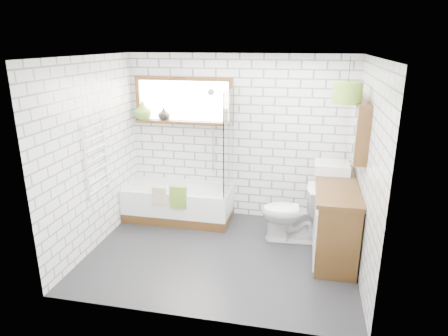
% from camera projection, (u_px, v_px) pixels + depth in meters
% --- Properties ---
extents(floor, '(3.40, 2.60, 0.01)m').
position_uv_depth(floor, '(221.00, 254.00, 5.24)').
color(floor, black).
rests_on(floor, ground).
extents(ceiling, '(3.40, 2.60, 0.01)m').
position_uv_depth(ceiling, '(220.00, 56.00, 4.48)').
color(ceiling, white).
rests_on(ceiling, ground).
extents(wall_back, '(3.40, 0.01, 2.50)m').
position_uv_depth(wall_back, '(239.00, 138.00, 6.08)').
color(wall_back, white).
rests_on(wall_back, ground).
extents(wall_front, '(3.40, 0.01, 2.50)m').
position_uv_depth(wall_front, '(190.00, 204.00, 3.65)').
color(wall_front, white).
rests_on(wall_front, ground).
extents(wall_left, '(0.01, 2.60, 2.50)m').
position_uv_depth(wall_left, '(93.00, 155.00, 5.20)').
color(wall_left, white).
rests_on(wall_left, ground).
extents(wall_right, '(0.01, 2.60, 2.50)m').
position_uv_depth(wall_right, '(367.00, 172.00, 4.53)').
color(wall_right, white).
rests_on(wall_right, ground).
extents(window, '(1.52, 0.16, 0.68)m').
position_uv_depth(window, '(183.00, 101.00, 6.04)').
color(window, '#3B2410').
rests_on(window, wall_back).
extents(towel_radiator, '(0.06, 0.52, 1.00)m').
position_uv_depth(towel_radiator, '(96.00, 159.00, 5.20)').
color(towel_radiator, white).
rests_on(towel_radiator, wall_left).
extents(mirror_cabinet, '(0.16, 1.20, 0.70)m').
position_uv_depth(mirror_cabinet, '(357.00, 126.00, 4.98)').
color(mirror_cabinet, '#3B2410').
rests_on(mirror_cabinet, wall_right).
extents(shower_riser, '(0.02, 0.02, 1.30)m').
position_uv_depth(shower_riser, '(213.00, 131.00, 6.08)').
color(shower_riser, silver).
rests_on(shower_riser, wall_back).
extents(bathtub, '(1.63, 0.72, 0.53)m').
position_uv_depth(bathtub, '(179.00, 203.00, 6.21)').
color(bathtub, white).
rests_on(bathtub, floor).
extents(shower_screen, '(0.02, 0.72, 1.50)m').
position_uv_depth(shower_screen, '(229.00, 142.00, 5.75)').
color(shower_screen, white).
rests_on(shower_screen, bathtub).
extents(towel_green, '(0.24, 0.07, 0.33)m').
position_uv_depth(towel_green, '(178.00, 197.00, 5.78)').
color(towel_green, olive).
rests_on(towel_green, bathtub).
extents(towel_beige, '(0.20, 0.05, 0.26)m').
position_uv_depth(towel_beige, '(159.00, 196.00, 5.84)').
color(towel_beige, tan).
rests_on(towel_beige, bathtub).
extents(vanity, '(0.53, 1.64, 0.94)m').
position_uv_depth(vanity, '(334.00, 216.00, 5.25)').
color(vanity, '#3B2410').
rests_on(vanity, floor).
extents(basin, '(0.47, 0.41, 0.14)m').
position_uv_depth(basin, '(332.00, 168.00, 5.47)').
color(basin, white).
rests_on(basin, vanity).
extents(tap, '(0.04, 0.04, 0.16)m').
position_uv_depth(tap, '(344.00, 164.00, 5.42)').
color(tap, silver).
rests_on(tap, vanity).
extents(toilet, '(0.51, 0.84, 0.82)m').
position_uv_depth(toilet, '(291.00, 213.00, 5.49)').
color(toilet, white).
rests_on(toilet, floor).
extents(vase_olive, '(0.32, 0.32, 0.28)m').
position_uv_depth(vase_olive, '(143.00, 112.00, 6.19)').
color(vase_olive, olive).
rests_on(vase_olive, window).
extents(vase_dark, '(0.24, 0.24, 0.20)m').
position_uv_depth(vase_dark, '(164.00, 115.00, 6.14)').
color(vase_dark, black).
rests_on(vase_dark, window).
extents(bottle, '(0.08, 0.08, 0.21)m').
position_uv_depth(bottle, '(225.00, 117.00, 5.95)').
color(bottle, olive).
rests_on(bottle, window).
extents(pendant, '(0.33, 0.33, 0.25)m').
position_uv_depth(pendant, '(347.00, 93.00, 4.59)').
color(pendant, olive).
rests_on(pendant, ceiling).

